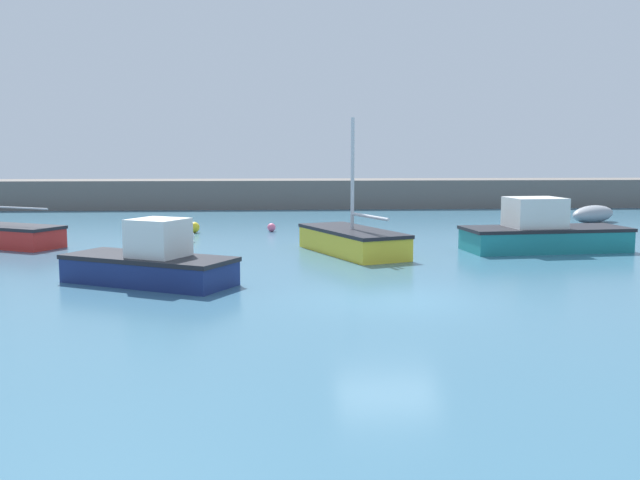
% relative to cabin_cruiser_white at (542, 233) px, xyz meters
% --- Properties ---
extents(ground_plane, '(120.00, 120.00, 0.20)m').
position_rel_cabin_cruiser_white_xyz_m(ground_plane, '(-6.92, -8.25, -0.77)').
color(ground_plane, '#38667F').
extents(harbor_breakwater, '(66.93, 3.84, 1.80)m').
position_rel_cabin_cruiser_white_xyz_m(harbor_breakwater, '(-6.92, 21.04, 0.23)').
color(harbor_breakwater, '#66605B').
rests_on(harbor_breakwater, ground_plane).
extents(cabin_cruiser_white, '(6.10, 2.79, 1.95)m').
position_rel_cabin_cruiser_white_xyz_m(cabin_cruiser_white, '(0.00, 0.00, 0.00)').
color(cabin_cruiser_white, teal).
rests_on(cabin_cruiser_white, ground_plane).
extents(open_tender_yellow, '(3.37, 2.88, 0.89)m').
position_rel_cabin_cruiser_white_xyz_m(open_tender_yellow, '(6.38, 9.89, -0.22)').
color(open_tender_yellow, gray).
rests_on(open_tender_yellow, ground_plane).
extents(motorboat_with_cabin, '(5.10, 3.87, 1.80)m').
position_rel_cabin_cruiser_white_xyz_m(motorboat_with_cabin, '(-13.05, -5.77, -0.08)').
color(motorboat_with_cabin, navy).
rests_on(motorboat_with_cabin, ground_plane).
extents(rowboat_blue_near, '(1.93, 3.38, 0.72)m').
position_rel_cabin_cruiser_white_xyz_m(rowboat_blue_near, '(1.93, 5.57, -0.31)').
color(rowboat_blue_near, white).
rests_on(rowboat_blue_near, ground_plane).
extents(sailboat_short_mast, '(3.67, 5.49, 4.76)m').
position_rel_cabin_cruiser_white_xyz_m(sailboat_short_mast, '(-6.97, -0.31, -0.21)').
color(sailboat_short_mast, yellow).
rests_on(sailboat_short_mast, ground_plane).
extents(mooring_buoy_white, '(0.45, 0.45, 0.45)m').
position_rel_cabin_cruiser_white_xyz_m(mooring_buoy_white, '(-13.14, 3.38, -0.44)').
color(mooring_buoy_white, white).
rests_on(mooring_buoy_white, ground_plane).
extents(mooring_buoy_yellow, '(0.48, 0.48, 0.48)m').
position_rel_cabin_cruiser_white_xyz_m(mooring_buoy_yellow, '(-13.30, 6.63, -0.42)').
color(mooring_buoy_yellow, yellow).
rests_on(mooring_buoy_yellow, ground_plane).
extents(mooring_buoy_pink, '(0.38, 0.38, 0.38)m').
position_rel_cabin_cruiser_white_xyz_m(mooring_buoy_pink, '(-9.87, 6.91, -0.48)').
color(mooring_buoy_pink, '#EA668C').
rests_on(mooring_buoy_pink, ground_plane).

